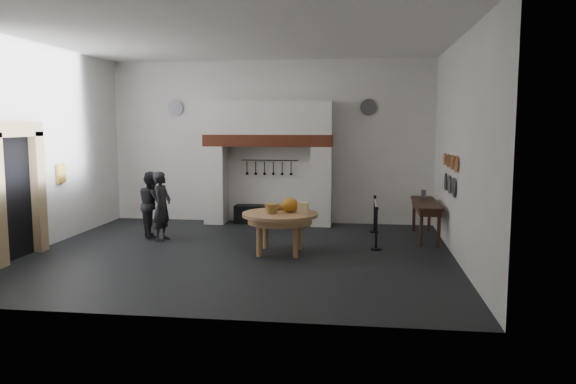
# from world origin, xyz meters

# --- Properties ---
(floor) EXTENTS (9.00, 8.00, 0.02)m
(floor) POSITION_xyz_m (0.00, 0.00, 0.00)
(floor) COLOR black
(floor) RESTS_ON ground
(ceiling) EXTENTS (9.00, 8.00, 0.02)m
(ceiling) POSITION_xyz_m (0.00, 0.00, 4.50)
(ceiling) COLOR silver
(ceiling) RESTS_ON wall_back
(wall_back) EXTENTS (9.00, 0.02, 4.50)m
(wall_back) POSITION_xyz_m (0.00, 4.00, 2.25)
(wall_back) COLOR silver
(wall_back) RESTS_ON floor
(wall_front) EXTENTS (9.00, 0.02, 4.50)m
(wall_front) POSITION_xyz_m (0.00, -4.00, 2.25)
(wall_front) COLOR silver
(wall_front) RESTS_ON floor
(wall_left) EXTENTS (0.02, 8.00, 4.50)m
(wall_left) POSITION_xyz_m (-4.50, 0.00, 2.25)
(wall_left) COLOR silver
(wall_left) RESTS_ON floor
(wall_right) EXTENTS (0.02, 8.00, 4.50)m
(wall_right) POSITION_xyz_m (4.50, 0.00, 2.25)
(wall_right) COLOR silver
(wall_right) RESTS_ON floor
(chimney_pier_left) EXTENTS (0.55, 0.70, 2.15)m
(chimney_pier_left) POSITION_xyz_m (-1.48, 3.65, 1.07)
(chimney_pier_left) COLOR silver
(chimney_pier_left) RESTS_ON floor
(chimney_pier_right) EXTENTS (0.55, 0.70, 2.15)m
(chimney_pier_right) POSITION_xyz_m (1.48, 3.65, 1.07)
(chimney_pier_right) COLOR silver
(chimney_pier_right) RESTS_ON floor
(hearth_brick_band) EXTENTS (3.50, 0.72, 0.32)m
(hearth_brick_band) POSITION_xyz_m (0.00, 3.65, 2.31)
(hearth_brick_band) COLOR #9E442B
(hearth_brick_band) RESTS_ON chimney_pier_left
(chimney_hood) EXTENTS (3.50, 0.70, 0.90)m
(chimney_hood) POSITION_xyz_m (0.00, 3.65, 2.92)
(chimney_hood) COLOR silver
(chimney_hood) RESTS_ON hearth_brick_band
(iron_range) EXTENTS (1.90, 0.45, 0.50)m
(iron_range) POSITION_xyz_m (0.00, 3.72, 0.25)
(iron_range) COLOR black
(iron_range) RESTS_ON floor
(utensil_rail) EXTENTS (1.60, 0.02, 0.02)m
(utensil_rail) POSITION_xyz_m (0.00, 3.92, 1.75)
(utensil_rail) COLOR black
(utensil_rail) RESTS_ON wall_back
(door_recess) EXTENTS (0.04, 1.10, 2.50)m
(door_recess) POSITION_xyz_m (-4.47, -1.00, 1.25)
(door_recess) COLOR black
(door_recess) RESTS_ON floor
(door_jamb_far) EXTENTS (0.22, 0.30, 2.60)m
(door_jamb_far) POSITION_xyz_m (-4.38, -0.30, 1.30)
(door_jamb_far) COLOR tan
(door_jamb_far) RESTS_ON floor
(door_lintel) EXTENTS (0.22, 1.70, 0.30)m
(door_lintel) POSITION_xyz_m (-4.38, -1.00, 2.65)
(door_lintel) COLOR tan
(door_lintel) RESTS_ON door_jamb_near
(wall_plaque) EXTENTS (0.05, 0.34, 0.44)m
(wall_plaque) POSITION_xyz_m (-4.45, 0.80, 1.60)
(wall_plaque) COLOR gold
(wall_plaque) RESTS_ON wall_left
(work_table) EXTENTS (1.75, 1.75, 0.07)m
(work_table) POSITION_xyz_m (0.84, 0.19, 0.84)
(work_table) COLOR tan
(work_table) RESTS_ON floor
(pumpkin) EXTENTS (0.36, 0.36, 0.31)m
(pumpkin) POSITION_xyz_m (1.04, 0.29, 1.03)
(pumpkin) COLOR #C36F1B
(pumpkin) RESTS_ON work_table
(cheese_block_big) EXTENTS (0.22, 0.22, 0.24)m
(cheese_block_big) POSITION_xyz_m (1.34, 0.14, 0.99)
(cheese_block_big) COLOR #D6B880
(cheese_block_big) RESTS_ON work_table
(cheese_block_small) EXTENTS (0.18, 0.18, 0.20)m
(cheese_block_small) POSITION_xyz_m (1.32, 0.44, 0.97)
(cheese_block_small) COLOR #E6CA8A
(cheese_block_small) RESTS_ON work_table
(wicker_basket) EXTENTS (0.35, 0.35, 0.22)m
(wicker_basket) POSITION_xyz_m (0.69, 0.04, 0.98)
(wicker_basket) COLOR olive
(wicker_basket) RESTS_ON work_table
(bread_loaf) EXTENTS (0.31, 0.18, 0.13)m
(bread_loaf) POSITION_xyz_m (0.74, 0.54, 0.94)
(bread_loaf) COLOR olive
(bread_loaf) RESTS_ON work_table
(visitor_near) EXTENTS (0.44, 0.63, 1.64)m
(visitor_near) POSITION_xyz_m (-2.13, 1.13, 0.82)
(visitor_near) COLOR black
(visitor_near) RESTS_ON floor
(visitor_far) EXTENTS (0.93, 0.99, 1.61)m
(visitor_far) POSITION_xyz_m (-2.53, 1.53, 0.81)
(visitor_far) COLOR black
(visitor_far) RESTS_ON floor
(side_table) EXTENTS (0.55, 2.20, 0.06)m
(side_table) POSITION_xyz_m (4.10, 2.17, 0.87)
(side_table) COLOR #371D14
(side_table) RESTS_ON floor
(pewter_jug) EXTENTS (0.12, 0.12, 0.22)m
(pewter_jug) POSITION_xyz_m (4.10, 2.77, 1.01)
(pewter_jug) COLOR #4B4A4F
(pewter_jug) RESTS_ON side_table
(copper_pan_a) EXTENTS (0.03, 0.34, 0.34)m
(copper_pan_a) POSITION_xyz_m (4.46, 0.20, 1.95)
(copper_pan_a) COLOR #C6662D
(copper_pan_a) RESTS_ON wall_right
(copper_pan_b) EXTENTS (0.03, 0.32, 0.32)m
(copper_pan_b) POSITION_xyz_m (4.46, 0.75, 1.95)
(copper_pan_b) COLOR #C6662D
(copper_pan_b) RESTS_ON wall_right
(copper_pan_c) EXTENTS (0.03, 0.30, 0.30)m
(copper_pan_c) POSITION_xyz_m (4.46, 1.30, 1.95)
(copper_pan_c) COLOR #C6662D
(copper_pan_c) RESTS_ON wall_right
(copper_pan_d) EXTENTS (0.03, 0.28, 0.28)m
(copper_pan_d) POSITION_xyz_m (4.46, 1.85, 1.95)
(copper_pan_d) COLOR #C6662D
(copper_pan_d) RESTS_ON wall_right
(pewter_plate_left) EXTENTS (0.03, 0.40, 0.40)m
(pewter_plate_left) POSITION_xyz_m (4.46, 0.40, 1.45)
(pewter_plate_left) COLOR #4C4C51
(pewter_plate_left) RESTS_ON wall_right
(pewter_plate_mid) EXTENTS (0.03, 0.40, 0.40)m
(pewter_plate_mid) POSITION_xyz_m (4.46, 1.00, 1.45)
(pewter_plate_mid) COLOR #4C4C51
(pewter_plate_mid) RESTS_ON wall_right
(pewter_plate_right) EXTENTS (0.03, 0.40, 0.40)m
(pewter_plate_right) POSITION_xyz_m (4.46, 1.60, 1.45)
(pewter_plate_right) COLOR #4C4C51
(pewter_plate_right) RESTS_ON wall_right
(pewter_plate_back_left) EXTENTS (0.44, 0.03, 0.44)m
(pewter_plate_back_left) POSITION_xyz_m (-2.70, 3.96, 3.20)
(pewter_plate_back_left) COLOR #4C4C51
(pewter_plate_back_left) RESTS_ON wall_back
(pewter_plate_back_right) EXTENTS (0.44, 0.03, 0.44)m
(pewter_plate_back_right) POSITION_xyz_m (2.70, 3.96, 3.20)
(pewter_plate_back_right) COLOR #4C4C51
(pewter_plate_back_right) RESTS_ON wall_back
(barrier_post_near) EXTENTS (0.05, 0.05, 0.90)m
(barrier_post_near) POSITION_xyz_m (2.90, 0.79, 0.45)
(barrier_post_near) COLOR black
(barrier_post_near) RESTS_ON floor
(barrier_post_far) EXTENTS (0.05, 0.05, 0.90)m
(barrier_post_far) POSITION_xyz_m (2.90, 2.79, 0.45)
(barrier_post_far) COLOR black
(barrier_post_far) RESTS_ON floor
(barrier_rope) EXTENTS (0.04, 2.00, 0.04)m
(barrier_rope) POSITION_xyz_m (2.90, 1.79, 0.85)
(barrier_rope) COLOR white
(barrier_rope) RESTS_ON barrier_post_near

